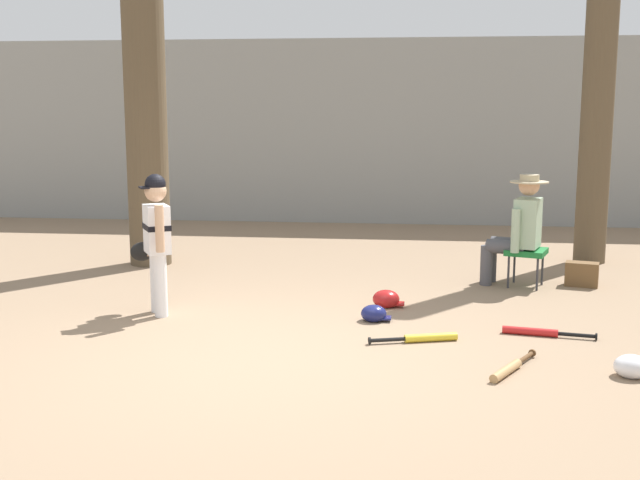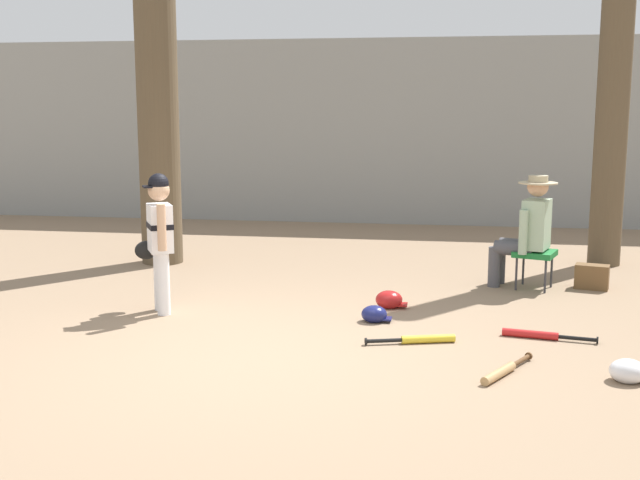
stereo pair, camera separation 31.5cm
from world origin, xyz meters
name	(u,v)px [view 2 (the right image)]	position (x,y,z in m)	size (l,w,h in m)	color
ground_plane	(258,356)	(0.00, 0.00, 0.00)	(60.00, 60.00, 0.00)	#897056
concrete_back_wall	(362,132)	(0.00, 7.34, 1.49)	(18.00, 0.36, 2.98)	gray
tree_near_player	(156,37)	(-2.05, 3.47, 2.72)	(0.71, 0.71, 6.14)	brown
tree_behind_spectator	(615,65)	(3.32, 4.19, 2.39)	(0.57, 0.57, 5.35)	brown
young_ballplayer	(159,234)	(-1.21, 1.15, 0.74)	(0.49, 0.53, 1.31)	white
folding_stool	(535,255)	(2.34, 2.70, 0.36)	(0.51, 0.51, 0.41)	#196B2D
seated_spectator	(527,228)	(2.25, 2.73, 0.64)	(0.68, 0.53, 1.20)	#47474C
handbag_beside_stool	(592,277)	(2.94, 2.79, 0.13)	(0.34, 0.18, 0.26)	brown
bat_red_barrel	(538,335)	(2.19, 0.81, 0.03)	(0.76, 0.20, 0.07)	red
bat_yellow_trainer	(421,339)	(1.23, 0.53, 0.03)	(0.73, 0.27, 0.07)	yellow
bat_wood_tan	(502,371)	(1.84, -0.18, 0.03)	(0.41, 0.68, 0.07)	tan
batting_helmet_red	(389,300)	(0.89, 1.66, 0.08)	(0.31, 0.24, 0.18)	#A81919
batting_helmet_white	(628,371)	(2.70, -0.16, 0.07)	(0.30, 0.23, 0.17)	silver
batting_helmet_navy	(374,314)	(0.80, 1.13, 0.07)	(0.27, 0.21, 0.16)	navy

